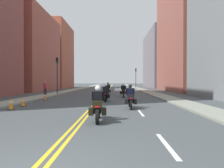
# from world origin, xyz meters

# --- Properties ---
(ground_plane) EXTENTS (264.00, 264.00, 0.00)m
(ground_plane) POSITION_xyz_m (0.00, 48.00, 0.00)
(ground_plane) COLOR #404649
(sidewalk_left) EXTENTS (2.06, 144.00, 0.12)m
(sidewalk_left) POSITION_xyz_m (-7.06, 48.00, 0.06)
(sidewalk_left) COLOR gray
(sidewalk_left) RESTS_ON ground
(sidewalk_right) EXTENTS (2.06, 144.00, 0.12)m
(sidewalk_right) POSITION_xyz_m (7.06, 48.00, 0.06)
(sidewalk_right) COLOR gray
(sidewalk_right) RESTS_ON ground
(centreline_yellow_inner) EXTENTS (0.12, 132.00, 0.01)m
(centreline_yellow_inner) POSITION_xyz_m (-0.12, 48.00, 0.00)
(centreline_yellow_inner) COLOR yellow
(centreline_yellow_inner) RESTS_ON ground
(centreline_yellow_outer) EXTENTS (0.12, 132.00, 0.01)m
(centreline_yellow_outer) POSITION_xyz_m (0.12, 48.00, 0.00)
(centreline_yellow_outer) COLOR yellow
(centreline_yellow_outer) RESTS_ON ground
(lane_dashes_white) EXTENTS (0.14, 56.40, 0.01)m
(lane_dashes_white) POSITION_xyz_m (3.01, 29.00, 0.00)
(lane_dashes_white) COLOR silver
(lane_dashes_white) RESTS_ON ground
(building_left_1) EXTENTS (9.92, 16.23, 14.75)m
(building_left_1) POSITION_xyz_m (-16.10, 36.04, 7.37)
(building_left_1) COLOR brown
(building_left_1) RESTS_ON ground
(building_right_1) EXTENTS (6.68, 18.86, 24.12)m
(building_right_1) POSITION_xyz_m (14.48, 35.23, 12.06)
(building_right_1) COLOR #935043
(building_right_1) RESTS_ON ground
(building_left_2) EXTENTS (7.92, 15.01, 17.24)m
(building_left_2) POSITION_xyz_m (-15.10, 52.74, 8.62)
(building_left_2) COLOR #9A4D38
(building_left_2) RESTS_ON ground
(building_right_2) EXTENTS (6.46, 21.68, 16.20)m
(building_right_2) POSITION_xyz_m (14.37, 58.12, 8.10)
(building_right_2) COLOR slate
(building_right_2) RESTS_ON ground
(motorcycle_0) EXTENTS (0.78, 2.19, 1.62)m
(motorcycle_0) POSITION_xyz_m (0.78, 5.44, 0.65)
(motorcycle_0) COLOR black
(motorcycle_0) RESTS_ON ground
(motorcycle_1) EXTENTS (0.76, 2.17, 1.62)m
(motorcycle_1) POSITION_xyz_m (2.56, 9.91, 0.67)
(motorcycle_1) COLOR black
(motorcycle_1) RESTS_ON ground
(motorcycle_2) EXTENTS (0.77, 2.25, 1.61)m
(motorcycle_2) POSITION_xyz_m (0.70, 14.83, 0.65)
(motorcycle_2) COLOR black
(motorcycle_2) RESTS_ON ground
(motorcycle_3) EXTENTS (0.78, 2.32, 1.59)m
(motorcycle_3) POSITION_xyz_m (2.49, 19.84, 0.65)
(motorcycle_3) COLOR black
(motorcycle_3) RESTS_ON ground
(motorcycle_4) EXTENTS (0.76, 2.23, 1.66)m
(motorcycle_4) POSITION_xyz_m (0.58, 23.76, 0.67)
(motorcycle_4) COLOR black
(motorcycle_4) RESTS_ON ground
(traffic_cone_0) EXTENTS (0.33, 0.33, 0.69)m
(traffic_cone_0) POSITION_xyz_m (-5.28, 16.25, 0.34)
(traffic_cone_0) COLOR black
(traffic_cone_0) RESTS_ON ground
(traffic_cone_1) EXTENTS (0.36, 0.36, 0.66)m
(traffic_cone_1) POSITION_xyz_m (-5.11, 11.09, 0.33)
(traffic_cone_1) COLOR black
(traffic_cone_1) RESTS_ON ground
(traffic_cone_2) EXTENTS (0.36, 0.36, 0.77)m
(traffic_cone_2) POSITION_xyz_m (-5.08, 9.28, 0.38)
(traffic_cone_2) COLOR black
(traffic_cone_2) RESTS_ON ground
(traffic_light_near) EXTENTS (0.28, 0.38, 5.08)m
(traffic_light_near) POSITION_xyz_m (-6.43, 24.67, 3.47)
(traffic_light_near) COLOR black
(traffic_light_near) RESTS_ON ground
(traffic_light_far) EXTENTS (0.28, 0.38, 4.88)m
(traffic_light_far) POSITION_xyz_m (6.43, 45.69, 3.35)
(traffic_light_far) COLOR black
(traffic_light_far) RESTS_ON ground
(pedestrian_0) EXTENTS (0.50, 0.37, 1.81)m
(pedestrian_0) POSITION_xyz_m (-7.19, 22.01, 0.94)
(pedestrian_0) COLOR #24252F
(pedestrian_0) RESTS_ON ground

